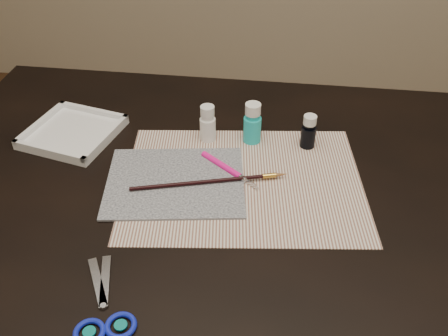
# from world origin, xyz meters

# --- Properties ---
(table) EXTENTS (1.30, 0.90, 0.75)m
(table) POSITION_xyz_m (0.00, 0.00, 0.38)
(table) COLOR black
(table) RESTS_ON ground
(paper) EXTENTS (0.51, 0.42, 0.00)m
(paper) POSITION_xyz_m (0.04, 0.02, 0.75)
(paper) COLOR silver
(paper) RESTS_ON table
(canvas) EXTENTS (0.30, 0.26, 0.00)m
(canvas) POSITION_xyz_m (-0.10, 0.00, 0.75)
(canvas) COLOR black
(canvas) RESTS_ON paper
(paint_bottle_white) EXTENTS (0.05, 0.05, 0.09)m
(paint_bottle_white) POSITION_xyz_m (-0.06, 0.16, 0.79)
(paint_bottle_white) COLOR white
(paint_bottle_white) RESTS_ON table
(paint_bottle_cyan) EXTENTS (0.04, 0.04, 0.09)m
(paint_bottle_cyan) POSITION_xyz_m (0.04, 0.17, 0.80)
(paint_bottle_cyan) COLOR #1DC3CB
(paint_bottle_cyan) RESTS_ON table
(paint_bottle_navy) EXTENTS (0.04, 0.04, 0.08)m
(paint_bottle_navy) POSITION_xyz_m (0.16, 0.16, 0.79)
(paint_bottle_navy) COLOR black
(paint_bottle_navy) RESTS_ON table
(paintbrush) EXTENTS (0.31, 0.10, 0.01)m
(paintbrush) POSITION_xyz_m (-0.03, 0.00, 0.76)
(paintbrush) COLOR black
(paintbrush) RESTS_ON canvas
(craft_knife) EXTENTS (0.14, 0.11, 0.01)m
(craft_knife) POSITION_xyz_m (0.01, 0.05, 0.76)
(craft_knife) COLOR #FF1596
(craft_knife) RESTS_ON paper
(scissors) EXTENTS (0.17, 0.21, 0.01)m
(scissors) POSITION_xyz_m (-0.16, -0.29, 0.75)
(scissors) COLOR silver
(scissors) RESTS_ON table
(palette_tray) EXTENTS (0.22, 0.22, 0.02)m
(palette_tray) POSITION_xyz_m (-0.36, 0.14, 0.76)
(palette_tray) COLOR white
(palette_tray) RESTS_ON table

